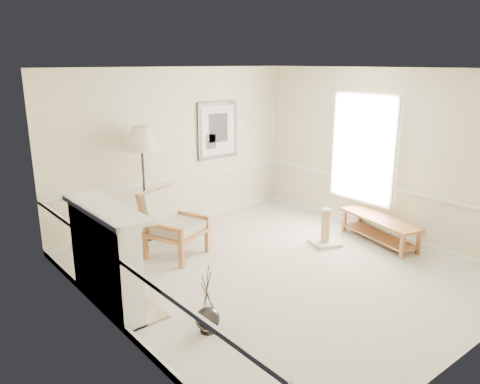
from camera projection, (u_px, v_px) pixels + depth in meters
The scene contains 8 objects.
ground at pixel (277, 271), 6.92m from camera, with size 5.50×5.50×0.00m, color silver.
room at pixel (283, 144), 6.56m from camera, with size 5.04×5.54×2.92m.
fireplace at pixel (106, 259), 5.77m from camera, with size 0.64×1.64×1.31m.
floor_vase at pixel (208, 320), 5.32m from camera, with size 0.28×0.28×0.83m.
armchair at pixel (170, 220), 7.38m from camera, with size 1.05×1.08×1.06m.
floor_lamp at pixel (142, 142), 7.74m from camera, with size 0.82×0.82×1.96m.
bench at pixel (379, 226), 7.95m from camera, with size 0.77×1.58×0.43m.
scratching_post at pixel (325, 233), 7.86m from camera, with size 0.57×0.57×0.63m.
Camera 1 is at (-4.43, -4.58, 2.99)m, focal length 35.00 mm.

